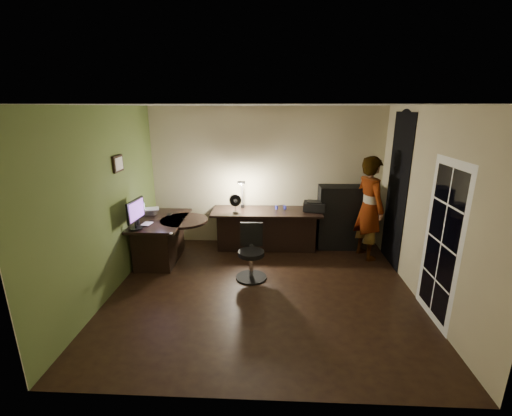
{
  "coord_description": "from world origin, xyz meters",
  "views": [
    {
      "loc": [
        0.12,
        -4.59,
        2.68
      ],
      "look_at": [
        -0.15,
        1.05,
        1.0
      ],
      "focal_mm": 24.0,
      "sensor_mm": 36.0,
      "label": 1
    }
  ],
  "objects_px": {
    "office_chair": "(251,253)",
    "person": "(369,208)",
    "cabinet": "(339,217)",
    "monitor": "(135,218)",
    "desk_left": "(162,240)",
    "desk_right": "(266,230)"
  },
  "relations": [
    {
      "from": "desk_left",
      "to": "desk_right",
      "type": "xyz_separation_m",
      "value": [
        1.85,
        0.61,
        -0.0
      ]
    },
    {
      "from": "monitor",
      "to": "desk_right",
      "type": "bearing_deg",
      "value": 33.32
    },
    {
      "from": "desk_left",
      "to": "person",
      "type": "xyz_separation_m",
      "value": [
        3.7,
        0.33,
        0.55
      ]
    },
    {
      "from": "desk_left",
      "to": "office_chair",
      "type": "relative_size",
      "value": 1.52
    },
    {
      "from": "office_chair",
      "to": "person",
      "type": "relative_size",
      "value": 0.47
    },
    {
      "from": "office_chair",
      "to": "cabinet",
      "type": "bearing_deg",
      "value": 38.62
    },
    {
      "from": "desk_left",
      "to": "desk_right",
      "type": "relative_size",
      "value": 0.65
    },
    {
      "from": "desk_left",
      "to": "monitor",
      "type": "height_order",
      "value": "monitor"
    },
    {
      "from": "cabinet",
      "to": "person",
      "type": "distance_m",
      "value": 0.68
    },
    {
      "from": "desk_left",
      "to": "office_chair",
      "type": "distance_m",
      "value": 1.75
    },
    {
      "from": "monitor",
      "to": "person",
      "type": "distance_m",
      "value": 4.02
    },
    {
      "from": "monitor",
      "to": "person",
      "type": "bearing_deg",
      "value": 17.04
    },
    {
      "from": "cabinet",
      "to": "monitor",
      "type": "bearing_deg",
      "value": -160.57
    },
    {
      "from": "person",
      "to": "cabinet",
      "type": "bearing_deg",
      "value": 24.28
    },
    {
      "from": "office_chair",
      "to": "desk_left",
      "type": "bearing_deg",
      "value": 157.54
    },
    {
      "from": "desk_right",
      "to": "cabinet",
      "type": "distance_m",
      "value": 1.44
    },
    {
      "from": "desk_left",
      "to": "desk_right",
      "type": "bearing_deg",
      "value": 17.03
    },
    {
      "from": "office_chair",
      "to": "person",
      "type": "distance_m",
      "value": 2.33
    },
    {
      "from": "desk_right",
      "to": "office_chair",
      "type": "distance_m",
      "value": 1.25
    },
    {
      "from": "cabinet",
      "to": "person",
      "type": "xyz_separation_m",
      "value": [
        0.43,
        -0.42,
        0.32
      ]
    },
    {
      "from": "desk_right",
      "to": "monitor",
      "type": "xyz_separation_m",
      "value": [
        -2.08,
        -1.14,
        0.58
      ]
    },
    {
      "from": "desk_left",
      "to": "office_chair",
      "type": "bearing_deg",
      "value": -21.99
    }
  ]
}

